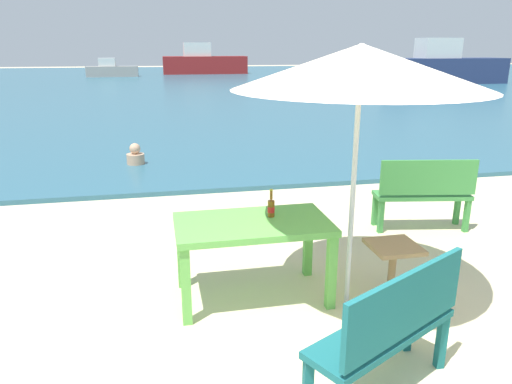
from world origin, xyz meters
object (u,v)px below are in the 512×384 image
boat_fishing_trawler (112,70)px  boat_cargo_ship (204,63)px  side_table_wood (392,263)px  swimmer_person (135,156)px  beer_bottle_amber (271,207)px  patio_umbrella (361,67)px  bench_green_left (424,190)px  boat_tanker (444,67)px  bench_teal_center (392,325)px  picnic_table_green (253,233)px

boat_fishing_trawler → boat_cargo_ship: boat_cargo_ship is taller
side_table_wood → swimmer_person: bearing=113.8°
beer_bottle_amber → patio_umbrella: (0.63, -0.39, 1.26)m
boat_cargo_ship → boat_fishing_trawler: bearing=-159.2°
swimmer_person → boat_fishing_trawler: boat_fishing_trawler is taller
bench_green_left → boat_tanker: 26.67m
swimmer_person → boat_cargo_ship: (4.64, 32.48, 0.76)m
beer_bottle_amber → side_table_wood: bearing=-19.2°
swimmer_person → boat_fishing_trawler: 29.83m
boat_fishing_trawler → side_table_wood: bearing=-81.7°
beer_bottle_amber → boat_tanker: bearing=54.7°
swimmer_person → boat_tanker: bearing=45.2°
bench_green_left → boat_tanker: size_ratio=0.17×
patio_umbrella → bench_teal_center: size_ratio=1.87×
picnic_table_green → patio_umbrella: (0.82, -0.30, 1.47)m
boat_fishing_trawler → boat_cargo_ship: (7.33, 2.78, 0.42)m
side_table_wood → boat_cargo_ship: boat_cargo_ship is taller
picnic_table_green → swimmer_person: (-1.24, 5.41, -0.41)m
patio_umbrella → bench_teal_center: (-0.20, -1.20, -1.58)m
boat_tanker → beer_bottle_amber: bearing=-125.3°
boat_cargo_ship → boat_tanker: 19.61m
patio_umbrella → bench_teal_center: patio_umbrella is taller
patio_umbrella → boat_cargo_ship: bearing=86.1°
boat_cargo_ship → side_table_wood: bearing=-93.2°
bench_green_left → swimmer_person: (-3.71, 4.17, -0.30)m
beer_bottle_amber → boat_fishing_trawler: boat_fishing_trawler is taller
side_table_wood → boat_cargo_ship: (2.13, 38.18, 0.64)m
side_table_wood → boat_cargo_ship: 38.24m
beer_bottle_amber → boat_cargo_ship: bearing=85.2°
patio_umbrella → bench_teal_center: bearing=-99.4°
beer_bottle_amber → boat_cargo_ship: size_ratio=0.04×
side_table_wood → boat_tanker: bearing=56.9°
picnic_table_green → bench_green_left: bearing=26.8°
boat_tanker → swimmer_person: bearing=-134.8°
bench_teal_center → swimmer_person: size_ratio=3.00×
bench_teal_center → boat_tanker: boat_tanker is taller
side_table_wood → swimmer_person: 6.22m
beer_bottle_amber → boat_tanker: size_ratio=0.04×
patio_umbrella → bench_green_left: (1.64, 1.54, -1.58)m
swimmer_person → boat_tanker: size_ratio=0.05×
side_table_wood → swimmer_person: side_table_wood is taller
picnic_table_green → bench_teal_center: bench_teal_center is taller
boat_tanker → side_table_wood: bearing=-123.1°
picnic_table_green → boat_tanker: (16.89, 23.67, 0.40)m
patio_umbrella → boat_tanker: (16.07, 23.97, -1.06)m
beer_bottle_amber → bench_green_left: bearing=26.9°
patio_umbrella → boat_tanker: bearing=56.2°
picnic_table_green → side_table_wood: size_ratio=2.59×
side_table_wood → boat_fishing_trawler: 35.78m
picnic_table_green → bench_teal_center: 1.63m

